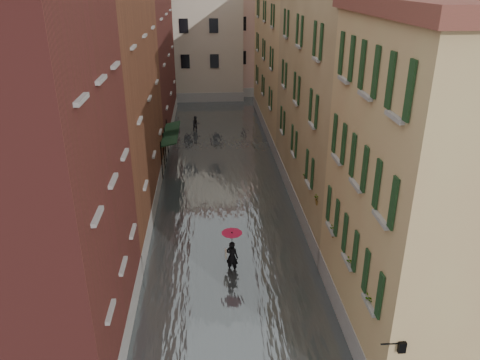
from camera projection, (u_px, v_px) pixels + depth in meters
name	position (u px, v px, depth m)	size (l,w,h in m)	color
ground	(234.00, 303.00, 19.51)	(120.00, 120.00, 0.00)	#5B5C5E
floodwater	(222.00, 178.00, 31.36)	(10.00, 60.00, 0.20)	#51585A
building_left_near	(14.00, 186.00, 14.62)	(6.00, 8.00, 13.00)	maroon
building_left_mid	(92.00, 105.00, 24.78)	(6.00, 14.00, 12.50)	brown
building_left_far	(131.00, 50.00, 38.20)	(6.00, 16.00, 14.00)	maroon
building_right_near	(443.00, 194.00, 15.84)	(6.00, 8.00, 11.50)	tan
building_right_mid	(351.00, 96.00, 25.60)	(6.00, 14.00, 13.00)	tan
building_right_far	(299.00, 64.00, 39.62)	(6.00, 16.00, 11.50)	tan
building_end_cream	(186.00, 36.00, 51.46)	(12.00, 9.00, 13.00)	#B9A993
building_end_pink	(265.00, 38.00, 54.08)	(10.00, 9.00, 12.00)	tan
awning_near	(170.00, 139.00, 31.52)	(1.09, 3.17, 2.80)	black
awning_far	(171.00, 130.00, 33.29)	(1.09, 3.34, 2.80)	black
wall_lantern	(401.00, 346.00, 13.11)	(0.71, 0.22, 0.35)	black
window_planters	(335.00, 220.00, 18.84)	(0.59, 10.72, 0.84)	brown
pedestrian_main	(232.00, 248.00, 21.09)	(0.95, 0.95, 2.06)	black
pedestrian_far	(196.00, 124.00, 40.58)	(0.71, 0.55, 1.45)	black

